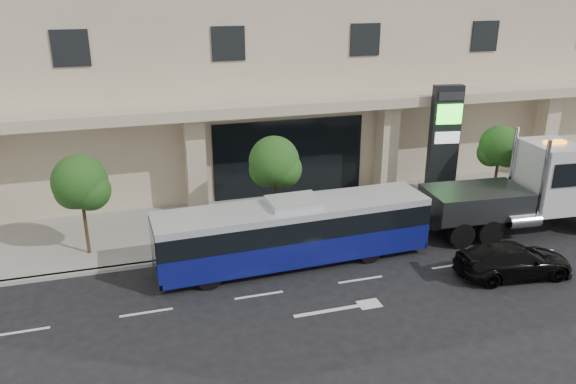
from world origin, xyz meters
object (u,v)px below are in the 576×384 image
(black_sedan, at_px, (514,260))
(signage_pylon, at_px, (444,143))
(tow_truck, at_px, (529,191))
(city_bus, at_px, (294,231))

(black_sedan, xyz_separation_m, signage_pylon, (1.44, 7.84, 2.49))
(tow_truck, height_order, signage_pylon, signage_pylon)
(tow_truck, distance_m, signage_pylon, 4.85)
(city_bus, distance_m, black_sedan, 8.56)
(city_bus, xyz_separation_m, signage_pylon, (9.24, 4.38, 1.73))
(city_bus, height_order, tow_truck, tow_truck)
(tow_truck, height_order, black_sedan, tow_truck)
(city_bus, height_order, signage_pylon, signage_pylon)
(city_bus, bearing_deg, signage_pylon, 23.24)
(black_sedan, bearing_deg, city_bus, 72.54)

